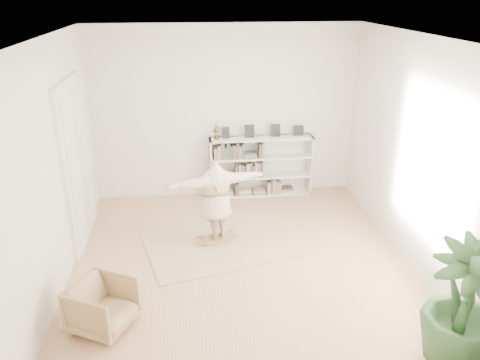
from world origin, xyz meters
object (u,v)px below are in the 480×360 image
(bookshelf, at_px, (261,167))
(person, at_px, (216,199))
(rocker_board, at_px, (217,238))
(houseplant, at_px, (464,306))
(armchair, at_px, (103,306))

(bookshelf, relative_size, person, 1.24)
(rocker_board, xyz_separation_m, houseplant, (2.65, -3.22, 0.75))
(houseplant, bearing_deg, bookshelf, 106.66)
(bookshelf, height_order, houseplant, bookshelf)
(rocker_board, height_order, person, person)
(bookshelf, bearing_deg, rocker_board, -118.95)
(bookshelf, distance_m, armchair, 4.93)
(armchair, relative_size, houseplant, 0.46)
(armchair, distance_m, person, 2.72)
(bookshelf, xyz_separation_m, houseplant, (1.56, -5.20, 0.18))
(person, bearing_deg, rocker_board, 120.29)
(armchair, bearing_deg, rocker_board, -10.08)
(armchair, bearing_deg, bookshelf, -5.86)
(bookshelf, relative_size, rocker_board, 4.08)
(rocker_board, bearing_deg, bookshelf, 46.34)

